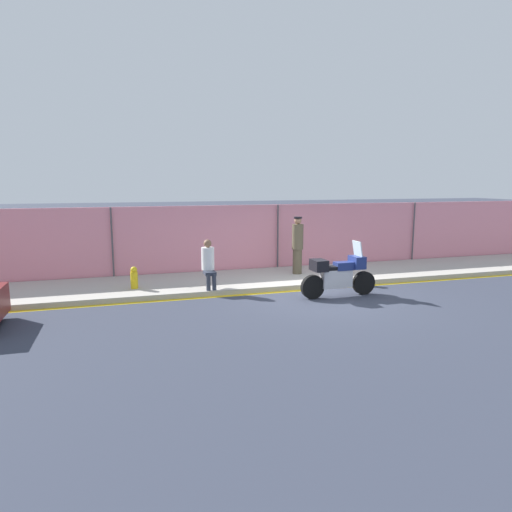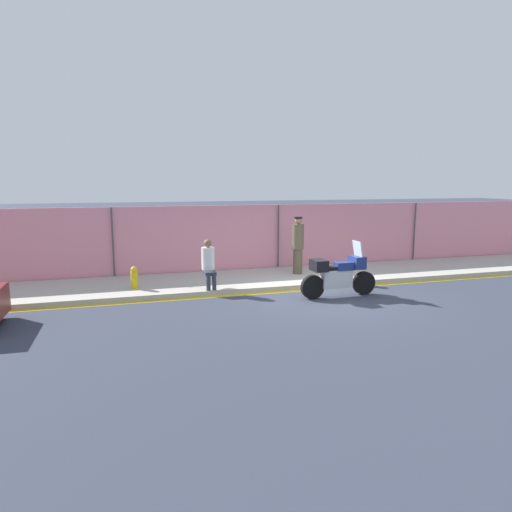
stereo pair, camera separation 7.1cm
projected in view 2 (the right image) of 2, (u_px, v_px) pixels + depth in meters
The scene contains 8 objects.
ground_plane at pixel (323, 297), 12.54m from camera, with size 120.00×120.00×0.00m, color #333847.
sidewalk at pixel (293, 277), 14.73m from camera, with size 41.00×2.86×0.15m.
curb_paint_stripe at pixel (311, 290), 13.30m from camera, with size 41.00×0.18×0.01m.
storefront_fence at pixel (277, 238), 15.99m from camera, with size 38.95×0.17×2.34m.
motorcycle at pixel (338, 275), 12.43m from camera, with size 2.22×0.53×1.52m.
officer_standing at pixel (298, 245), 14.76m from camera, with size 0.37×0.37×1.86m.
person_seated_on_curb at pixel (208, 261), 12.88m from camera, with size 0.36×0.69×1.37m.
fire_hydrant at pixel (134, 278), 12.82m from camera, with size 0.20×0.25×0.63m.
Camera 2 is at (-5.23, -11.17, 3.14)m, focal length 32.00 mm.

